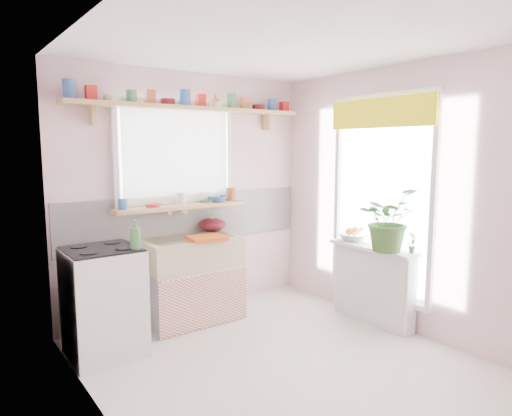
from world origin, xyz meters
TOP-DOWN VIEW (x-y plane):
  - room at (0.66, 0.86)m, footprint 3.20×3.20m
  - sink_unit at (-0.15, 1.29)m, footprint 0.95×0.65m
  - cooker at (-1.10, 1.05)m, footprint 0.58×0.58m
  - radiator_ledge at (1.30, 0.20)m, footprint 0.22×0.95m
  - windowsill at (-0.15, 1.48)m, footprint 1.40×0.22m
  - pine_shelf at (0.00, 1.47)m, footprint 2.52×0.24m
  - shelf_crockery at (0.00, 1.47)m, footprint 2.47×0.11m
  - sill_crockery at (-0.15, 1.48)m, footprint 1.35×0.11m
  - dish_tray at (-0.07, 1.10)m, footprint 0.38×0.30m
  - colander at (0.22, 1.50)m, footprint 0.38×0.38m
  - jade_plant at (1.21, -0.01)m, footprint 0.62×0.56m
  - fruit_bowl at (1.33, 0.49)m, footprint 0.41×0.41m
  - herb_pot at (1.33, -0.20)m, footprint 0.13×0.10m
  - soap_bottle_sink at (0.22, 1.50)m, footprint 0.11×0.11m
  - sill_cup at (0.14, 1.54)m, footprint 0.15×0.15m
  - sill_bowl at (0.26, 1.46)m, footprint 0.23×0.23m
  - shelf_vase at (0.29, 1.53)m, footprint 0.16×0.16m
  - cooker_bottle at (-0.88, 0.85)m, footprint 0.11×0.11m
  - fruit at (1.34, 0.50)m, footprint 0.20×0.14m

SIDE VIEW (x-z plane):
  - radiator_ledge at x=1.30m, z-range 0.01..0.78m
  - sink_unit at x=-0.15m, z-range -0.13..0.99m
  - cooker at x=-1.10m, z-range 0.00..0.92m
  - fruit_bowl at x=1.33m, z-range 0.78..0.85m
  - dish_tray at x=-0.07m, z-range 0.85..0.88m
  - fruit at x=1.34m, z-range 0.82..0.92m
  - herb_pot at x=1.33m, z-range 0.78..0.98m
  - colander at x=0.22m, z-range 0.85..0.98m
  - soap_bottle_sink at x=0.22m, z-range 0.85..1.03m
  - cooker_bottle at x=-0.88m, z-range 0.92..1.16m
  - jade_plant at x=1.21m, z-range 0.77..1.37m
  - windowsill at x=-0.15m, z-range 1.12..1.16m
  - sill_bowl at x=0.26m, z-range 1.16..1.22m
  - sill_cup at x=0.14m, z-range 1.16..1.27m
  - sill_crockery at x=-0.15m, z-range 1.16..1.28m
  - room at x=0.66m, z-range -0.23..2.97m
  - pine_shelf at x=0.00m, z-range 2.10..2.14m
  - shelf_crockery at x=0.00m, z-range 2.14..2.26m
  - shelf_vase at x=0.29m, z-range 2.14..2.28m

